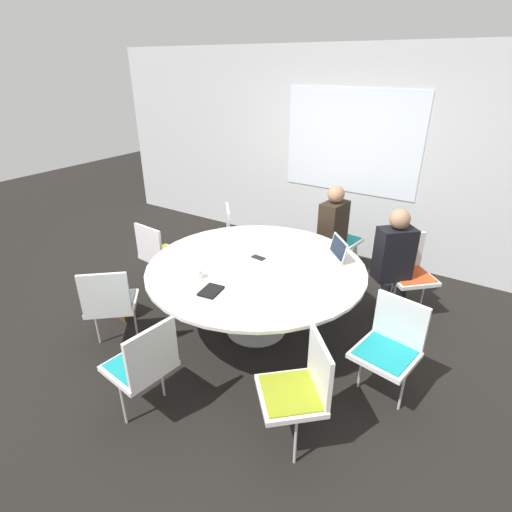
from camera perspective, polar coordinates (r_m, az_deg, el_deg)
name	(u,v)px	position (r m, az deg, el deg)	size (l,w,h in m)	color
ground_plane	(256,329)	(4.18, 0.00, -10.39)	(16.00, 16.00, 0.00)	black
wall_back	(350,157)	(5.54, 13.33, 13.60)	(8.00, 0.07, 2.70)	silver
conference_table	(256,274)	(3.83, 0.00, -2.62)	(2.07, 2.07, 0.74)	#B7B7BC
chair_0	(409,268)	(4.53, 20.98, -1.63)	(0.61, 0.61, 0.86)	white
chair_1	(337,234)	(5.17, 11.48, 3.08)	(0.47, 0.49, 0.86)	white
chair_2	(238,233)	(5.11, -2.53, 3.30)	(0.60, 0.61, 0.86)	white
chair_3	(159,252)	(4.73, -13.66, 0.60)	(0.48, 0.46, 0.86)	white
chair_4	(110,301)	(3.91, -20.15, -6.00)	(0.61, 0.61, 0.86)	white
chair_5	(144,362)	(3.11, -15.76, -14.33)	(0.47, 0.49, 0.86)	white
chair_6	(300,386)	(2.84, 6.33, -17.96)	(0.61, 0.61, 0.86)	white
chair_7	(390,343)	(3.33, 18.62, -11.76)	(0.51, 0.49, 0.86)	white
person_0	(394,257)	(4.26, 19.17, -0.12)	(0.41, 0.41, 1.21)	black
person_1	(334,227)	(4.87, 11.10, 4.12)	(0.29, 0.39, 1.21)	#2D2319
laptop	(332,254)	(3.96, 10.77, 0.29)	(0.41, 0.41, 0.21)	silver
spiral_notebook	(211,291)	(3.38, -6.46, -4.97)	(0.18, 0.23, 0.02)	black
coffee_cup	(199,274)	(3.59, -8.19, -2.50)	(0.08, 0.08, 0.08)	white
cell_phone	(258,258)	(3.93, 0.35, -0.23)	(0.15, 0.08, 0.01)	black
handbag	(118,302)	(4.58, -19.09, -6.30)	(0.36, 0.16, 0.28)	#513319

